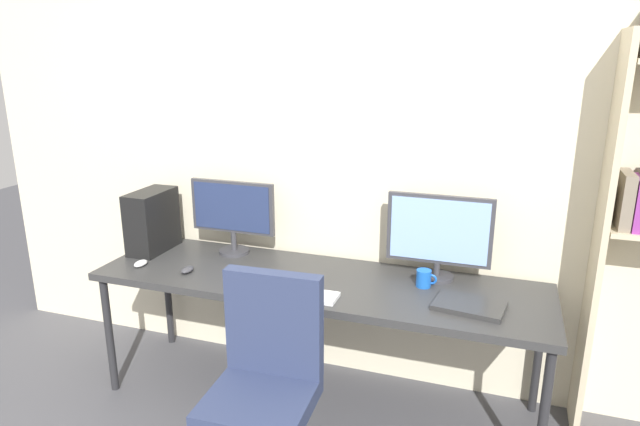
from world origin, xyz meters
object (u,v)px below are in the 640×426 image
desk (317,287)px  mouse_left_side (187,270)px  office_chair (265,408)px  mouse_right_side (141,263)px  pc_tower (152,221)px  coffee_mug (424,278)px  laptop_closed (469,305)px  monitor_right (439,234)px  monitor_left (233,212)px  keyboard_main (302,294)px

desk → mouse_left_side: mouse_left_side is taller
office_chair → mouse_right_side: 1.18m
pc_tower → coffee_mug: 1.64m
coffee_mug → office_chair: bearing=-126.1°
pc_tower → mouse_left_side: (0.38, -0.25, -0.17)m
office_chair → coffee_mug: (0.56, 0.76, 0.38)m
mouse_right_side → laptop_closed: bearing=1.9°
desk → coffee_mug: size_ratio=22.71×
pc_tower → mouse_right_side: 0.32m
desk → office_chair: 0.74m
mouse_right_side → laptop_closed: size_ratio=0.30×
monitor_right → pc_tower: size_ratio=1.48×
monitor_left → pc_tower: 0.50m
monitor_left → laptop_closed: size_ratio=1.64×
desk → office_chair: size_ratio=2.43×
keyboard_main → coffee_mug: size_ratio=3.43×
laptop_closed → desk: bearing=-179.0°
mouse_right_side → keyboard_main: bearing=-4.4°
keyboard_main → coffee_mug: bearing=29.2°
pc_tower → laptop_closed: bearing=-5.9°
monitor_right → keyboard_main: 0.78m
office_chair → pc_tower: bearing=144.1°
pc_tower → mouse_left_side: pc_tower is taller
desk → keyboard_main: 0.24m
office_chair → mouse_left_side: office_chair is taller
pc_tower → coffee_mug: pc_tower is taller
monitor_left → coffee_mug: monitor_left is taller
mouse_right_side → laptop_closed: mouse_right_side is taller
monitor_right → coffee_mug: size_ratio=5.14×
laptop_closed → monitor_left: bearing=175.4°
monitor_left → laptop_closed: 1.45m
keyboard_main → monitor_right: bearing=36.4°
desk → keyboard_main: keyboard_main is taller
laptop_closed → keyboard_main: bearing=-162.5°
keyboard_main → mouse_left_side: (-0.70, 0.08, 0.01)m
mouse_left_side → coffee_mug: 1.27m
desk → laptop_closed: bearing=-6.8°
office_chair → coffee_mug: office_chair is taller
monitor_right → mouse_left_side: 1.37m
mouse_left_side → laptop_closed: size_ratio=0.30×
mouse_right_side → office_chair: bearing=-28.0°
monitor_right → laptop_closed: bearing=-57.7°
office_chair → monitor_left: bearing=123.7°
monitor_right → mouse_right_side: monitor_right is taller
laptop_closed → coffee_mug: 0.30m
monitor_right → mouse_right_side: 1.66m
keyboard_main → mouse_right_side: 1.00m
monitor_right → mouse_right_side: size_ratio=5.67×
monitor_right → coffee_mug: (-0.05, -0.13, -0.20)m
pc_tower → mouse_right_side: bearing=-71.4°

